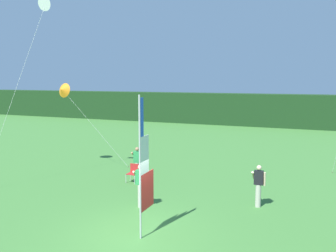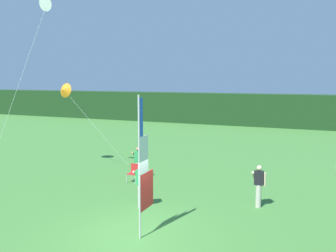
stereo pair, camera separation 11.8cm
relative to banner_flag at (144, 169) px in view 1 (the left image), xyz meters
The scene contains 9 objects.
ground_plane 2.24m from the banner_flag, 152.85° to the right, with size 120.00×120.00×0.00m, color #3D7533.
distant_treeline 29.87m from the banner_flag, 90.47° to the left, with size 80.00×2.40×3.49m, color #193819.
banner_flag is the anchor object (origin of this frame).
person_near_banner 7.05m from the banner_flag, 119.01° to the left, with size 0.55×0.48×1.64m.
person_mid_field 5.30m from the banner_flag, 53.22° to the left, with size 0.55×0.48×1.71m.
person_far_left 2.92m from the banner_flag, 119.41° to the left, with size 0.55×0.48×1.75m.
folding_chair 6.54m from the banner_flag, 121.03° to the left, with size 0.51×0.51×0.89m.
kite_white_delta_1 10.83m from the banner_flag, 149.40° to the left, with size 1.97×3.34×9.17m.
kite_orange_delta_2 11.07m from the banner_flag, 141.38° to the left, with size 4.02×1.52×4.94m.
Camera 1 is at (5.30, -10.17, 5.14)m, focal length 38.78 mm.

